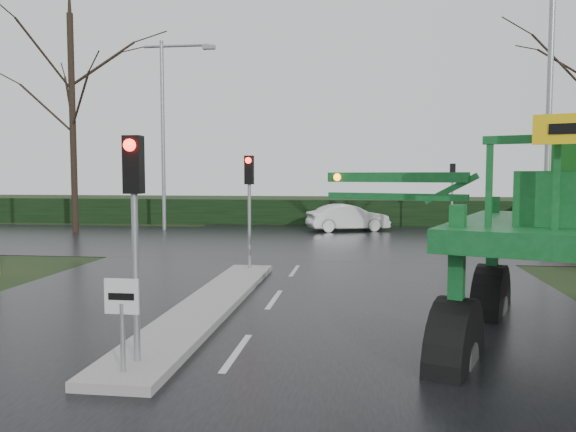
# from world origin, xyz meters

# --- Properties ---
(ground) EXTENTS (140.00, 140.00, 0.00)m
(ground) POSITION_xyz_m (0.00, 0.00, 0.00)
(ground) COLOR black
(ground) RESTS_ON ground
(road_main) EXTENTS (14.00, 80.00, 0.02)m
(road_main) POSITION_xyz_m (0.00, 10.00, 0.00)
(road_main) COLOR black
(road_main) RESTS_ON ground
(road_cross) EXTENTS (80.00, 12.00, 0.02)m
(road_cross) POSITION_xyz_m (0.00, 16.00, 0.01)
(road_cross) COLOR black
(road_cross) RESTS_ON ground
(median_island) EXTENTS (1.20, 10.00, 0.16)m
(median_island) POSITION_xyz_m (-1.30, 3.00, 0.09)
(median_island) COLOR gray
(median_island) RESTS_ON ground
(hedge_row) EXTENTS (44.00, 0.90, 1.50)m
(hedge_row) POSITION_xyz_m (0.00, 24.00, 0.75)
(hedge_row) COLOR black
(hedge_row) RESTS_ON ground
(brick_wall) EXTENTS (0.40, 20.00, 1.20)m
(brick_wall) POSITION_xyz_m (10.50, 16.00, 0.60)
(brick_wall) COLOR #592D1E
(brick_wall) RESTS_ON ground
(keep_left_sign) EXTENTS (0.50, 0.07, 1.35)m
(keep_left_sign) POSITION_xyz_m (-1.30, -1.50, 1.06)
(keep_left_sign) COLOR gray
(keep_left_sign) RESTS_ON ground
(traffic_signal_near) EXTENTS (0.26, 0.33, 3.52)m
(traffic_signal_near) POSITION_xyz_m (-1.30, -1.01, 2.59)
(traffic_signal_near) COLOR gray
(traffic_signal_near) RESTS_ON ground
(traffic_signal_mid) EXTENTS (0.26, 0.33, 3.52)m
(traffic_signal_mid) POSITION_xyz_m (-1.30, 7.49, 2.59)
(traffic_signal_mid) COLOR gray
(traffic_signal_mid) RESTS_ON ground
(traffic_signal_far) EXTENTS (0.26, 0.33, 3.52)m
(traffic_signal_far) POSITION_xyz_m (6.50, 20.01, 2.59)
(traffic_signal_far) COLOR gray
(traffic_signal_far) RESTS_ON ground
(street_light_right) EXTENTS (3.85, 0.30, 10.00)m
(street_light_right) POSITION_xyz_m (8.19, 12.00, 5.99)
(street_light_right) COLOR gray
(street_light_right) RESTS_ON ground
(street_light_left_far) EXTENTS (3.85, 0.30, 10.00)m
(street_light_left_far) POSITION_xyz_m (-8.19, 20.00, 5.99)
(street_light_left_far) COLOR gray
(street_light_left_far) RESTS_ON ground
(tree_left_far) EXTENTS (7.70, 7.70, 13.26)m
(tree_left_far) POSITION_xyz_m (-12.50, 18.00, 7.15)
(tree_left_far) COLOR black
(tree_left_far) RESTS_ON ground
(crop_sprayer) EXTENTS (8.82, 6.95, 5.22)m
(crop_sprayer) POSITION_xyz_m (3.59, 0.23, 2.47)
(crop_sprayer) COLOR black
(crop_sprayer) RESTS_ON ground
(white_sedan) EXTENTS (4.49, 2.89, 1.40)m
(white_sedan) POSITION_xyz_m (1.30, 20.66, 0.00)
(white_sedan) COLOR silver
(white_sedan) RESTS_ON ground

